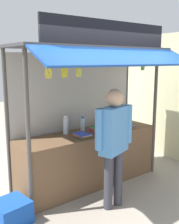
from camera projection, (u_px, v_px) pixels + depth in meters
The scene contains 17 objects.
ground_plane at pixel (90, 182), 4.67m from camera, with size 20.00×20.00×0.00m, color #9E9384.
stall_counter at pixel (90, 158), 4.58m from camera, with size 2.49×0.68×0.90m, color brown.
stall_structure at pixel (87, 91), 4.42m from camera, with size 2.69×1.47×2.64m.
water_bottle_front_right at pixel (127, 116), 5.23m from camera, with size 0.07×0.07×0.26m.
water_bottle_back_left at pixel (83, 124), 4.57m from camera, with size 0.07×0.07×0.26m.
water_bottle_left at pixel (66, 125), 4.40m from camera, with size 0.09×0.09×0.31m.
magazine_stack_front_left at pixel (126, 125), 4.95m from camera, with size 0.24×0.26×0.04m.
magazine_stack_center at pixel (98, 130), 4.53m from camera, with size 0.22×0.29×0.08m.
magazine_stack_right at pixel (82, 135), 4.25m from camera, with size 0.23×0.29×0.05m.
magazine_stack_far_left at pixel (110, 126), 4.78m from camera, with size 0.25×0.33×0.09m.
banana_bunch_inner_right at pixel (48, 72), 3.38m from camera, with size 0.12×0.11×0.30m.
banana_bunch_inner_left at pixel (143, 66), 4.41m from camera, with size 0.08×0.08×0.24m.
banana_bunch_leftmost at pixel (79, 72), 3.65m from camera, with size 0.10×0.10×0.30m.
banana_bunch_rightmost at pixel (64, 71), 3.51m from camera, with size 0.11×0.11×0.30m.
vendor_person at pixel (114, 138), 3.72m from camera, with size 0.65×0.35×1.71m.
plastic_crate at pixel (11, 212), 3.48m from camera, with size 0.43×0.43×0.30m, color #194CB2.
neighbour_wall at pixel (160, 96), 5.96m from camera, with size 0.20×2.40×2.63m, color beige.
Camera 1 is at (-2.64, -3.46, 2.08)m, focal length 43.16 mm.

